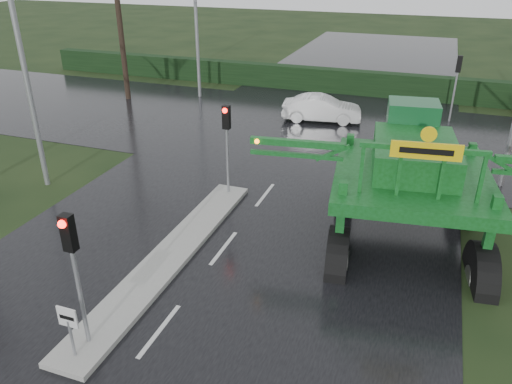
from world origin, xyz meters
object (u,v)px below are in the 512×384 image
(traffic_signal_mid, at_px, (227,131))
(crop_sprayer, at_px, (344,179))
(traffic_signal_far, at_px, (457,74))
(keep_left_sign, at_px, (69,324))
(street_light_left_near, at_px, (23,28))
(white_sedan, at_px, (321,121))
(traffic_signal_near, at_px, (72,254))

(traffic_signal_mid, xyz_separation_m, crop_sprayer, (4.77, -2.79, 0.05))
(traffic_signal_far, xyz_separation_m, crop_sprayer, (-3.03, -15.31, 0.05))
(keep_left_sign, height_order, street_light_left_near, street_light_left_near)
(street_light_left_near, bearing_deg, traffic_signal_mid, 12.21)
(traffic_signal_far, height_order, street_light_left_near, street_light_left_near)
(traffic_signal_mid, distance_m, traffic_signal_far, 14.75)
(white_sedan, bearing_deg, traffic_signal_far, -79.50)
(street_light_left_near, bearing_deg, traffic_signal_near, -45.47)
(traffic_signal_mid, bearing_deg, crop_sprayer, -30.38)
(keep_left_sign, height_order, white_sedan, keep_left_sign)
(keep_left_sign, xyz_separation_m, traffic_signal_far, (7.80, 21.51, 1.53))
(street_light_left_near, xyz_separation_m, crop_sprayer, (11.66, -1.30, -3.35))
(traffic_signal_far, relative_size, white_sedan, 0.84)
(traffic_signal_near, bearing_deg, white_sedan, 86.25)
(traffic_signal_far, height_order, crop_sprayer, crop_sprayer)
(traffic_signal_far, bearing_deg, traffic_signal_mid, 58.07)
(traffic_signal_near, height_order, white_sedan, traffic_signal_near)
(traffic_signal_mid, bearing_deg, street_light_left_near, -167.79)
(traffic_signal_mid, distance_m, crop_sprayer, 5.53)
(street_light_left_near, height_order, crop_sprayer, street_light_left_near)
(traffic_signal_near, height_order, traffic_signal_mid, same)
(traffic_signal_far, xyz_separation_m, street_light_left_near, (-14.69, -14.01, 3.40))
(traffic_signal_near, xyz_separation_m, crop_sprayer, (4.77, 5.71, 0.05))
(crop_sprayer, xyz_separation_m, white_sedan, (-3.54, 12.96, -2.64))
(crop_sprayer, bearing_deg, traffic_signal_mid, 142.29)
(traffic_signal_mid, height_order, street_light_left_near, street_light_left_near)
(traffic_signal_far, relative_size, street_light_left_near, 0.35)
(traffic_signal_near, height_order, traffic_signal_far, same)
(traffic_signal_near, xyz_separation_m, street_light_left_near, (-6.89, 7.01, 3.40))
(keep_left_sign, distance_m, white_sedan, 19.23)
(traffic_signal_mid, height_order, white_sedan, traffic_signal_mid)
(keep_left_sign, relative_size, white_sedan, 0.32)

